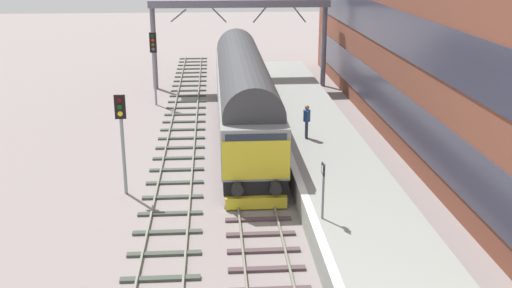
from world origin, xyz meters
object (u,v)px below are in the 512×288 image
signal_post_mid (154,58)px  diesel_locomotive (243,91)px  waiting_passenger (307,118)px  signal_post_near (122,131)px  platform_number_sign (323,183)px

signal_post_mid → diesel_locomotive: bearing=-53.4°
signal_post_mid → waiting_passenger: bearing=-53.2°
signal_post_near → signal_post_mid: (-0.00, 15.00, 0.32)m
signal_post_mid → platform_number_sign: 21.45m
signal_post_near → signal_post_mid: signal_post_mid is taller
diesel_locomotive → signal_post_mid: signal_post_mid is taller
platform_number_sign → signal_post_mid: bearing=110.1°
signal_post_mid → platform_number_sign: signal_post_mid is taller
signal_post_near → waiting_passenger: signal_post_near is taller
signal_post_mid → platform_number_sign: bearing=-69.9°
diesel_locomotive → platform_number_sign: (2.04, -12.95, -0.17)m
diesel_locomotive → waiting_passenger: 4.78m
diesel_locomotive → waiting_passenger: (2.87, -3.79, -0.50)m
diesel_locomotive → waiting_passenger: diesel_locomotive is taller
signal_post_near → platform_number_sign: bearing=-34.8°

